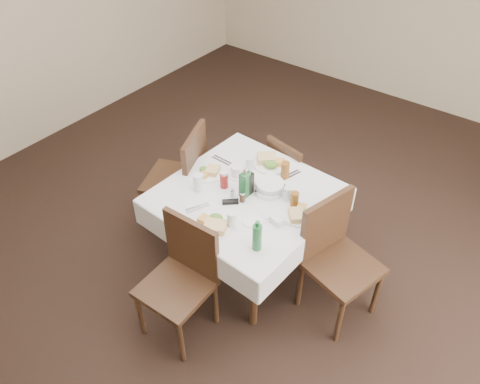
{
  "coord_description": "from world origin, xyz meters",
  "views": [
    {
      "loc": [
        1.64,
        -2.25,
        3.08
      ],
      "look_at": [
        0.01,
        -0.11,
        0.8
      ],
      "focal_mm": 35.0,
      "sensor_mm": 36.0,
      "label": 1
    }
  ],
  "objects": [
    {
      "name": "pepper_shaker",
      "position": [
        0.07,
        -0.15,
        0.81
      ],
      "size": [
        0.04,
        0.04,
        0.09
      ],
      "color": "#422A1A",
      "rests_on": "dining_table"
    },
    {
      "name": "green_bottle",
      "position": [
        0.43,
        -0.47,
        0.87
      ],
      "size": [
        0.06,
        0.06,
        0.24
      ],
      "color": "#1D6330",
      "rests_on": "dining_table"
    },
    {
      "name": "cutlery_w",
      "position": [
        -0.38,
        0.16,
        0.77
      ],
      "size": [
        0.19,
        0.05,
        0.01
      ],
      "color": "silver",
      "rests_on": "dining_table"
    },
    {
      "name": "water_e",
      "position": [
        0.32,
        0.08,
        0.82
      ],
      "size": [
        0.06,
        0.06,
        0.11
      ],
      "color": "silver",
      "rests_on": "dining_table"
    },
    {
      "name": "chair_west",
      "position": [
        -0.69,
        0.0,
        0.58
      ],
      "size": [
        0.62,
        0.62,
        1.01
      ],
      "color": "#312113",
      "rests_on": "ground"
    },
    {
      "name": "coffee_mug",
      "position": [
        -0.15,
        0.07,
        0.81
      ],
      "size": [
        0.13,
        0.13,
        0.1
      ],
      "color": "white",
      "rests_on": "dining_table"
    },
    {
      "name": "water_w",
      "position": [
        -0.29,
        -0.24,
        0.83
      ],
      "size": [
        0.08,
        0.08,
        0.14
      ],
      "color": "silver",
      "rests_on": "dining_table"
    },
    {
      "name": "meal_east",
      "position": [
        0.5,
        -0.03,
        0.78
      ],
      "size": [
        0.26,
        0.26,
        0.06
      ],
      "color": "white",
      "rests_on": "dining_table"
    },
    {
      "name": "room_shell",
      "position": [
        0.0,
        0.0,
        1.71
      ],
      "size": [
        6.04,
        7.04,
        2.8
      ],
      "color": "#C6B896",
      "rests_on": "ground"
    },
    {
      "name": "sunglasses",
      "position": [
        0.01,
        -0.22,
        0.78
      ],
      "size": [
        0.12,
        0.11,
        0.03
      ],
      "color": "black",
      "rests_on": "dining_table"
    },
    {
      "name": "oil_cruet_green",
      "position": [
        0.04,
        -0.08,
        0.88
      ],
      "size": [
        0.06,
        0.06,
        0.26
      ],
      "color": "#1D6330",
      "rests_on": "dining_table"
    },
    {
      "name": "meal_north",
      "position": [
        -0.03,
        0.36,
        0.79
      ],
      "size": [
        0.3,
        0.3,
        0.07
      ],
      "color": "white",
      "rests_on": "dining_table"
    },
    {
      "name": "dining_table",
      "position": [
        0.04,
        -0.06,
        0.67
      ],
      "size": [
        1.29,
        1.29,
        0.76
      ],
      "color": "#312113",
      "rests_on": "ground"
    },
    {
      "name": "meal_west",
      "position": [
        -0.35,
        -0.04,
        0.78
      ],
      "size": [
        0.23,
        0.23,
        0.05
      ],
      "color": "white",
      "rests_on": "dining_table"
    },
    {
      "name": "chair_east",
      "position": [
        0.79,
        -0.0,
        0.57
      ],
      "size": [
        0.58,
        0.58,
        0.99
      ],
      "color": "#312113",
      "rests_on": "ground"
    },
    {
      "name": "ketchup_bottle",
      "position": [
        -0.15,
        -0.09,
        0.83
      ],
      "size": [
        0.06,
        0.06,
        0.14
      ],
      "color": "maroon",
      "rests_on": "dining_table"
    },
    {
      "name": "meal_south",
      "position": [
        0.06,
        -0.49,
        0.79
      ],
      "size": [
        0.29,
        0.29,
        0.06
      ],
      "color": "white",
      "rests_on": "dining_table"
    },
    {
      "name": "iced_tea_a",
      "position": [
        0.16,
        0.3,
        0.83
      ],
      "size": [
        0.07,
        0.07,
        0.14
      ],
      "color": "brown",
      "rests_on": "dining_table"
    },
    {
      "name": "ground_plane",
      "position": [
        0.0,
        0.0,
        0.0
      ],
      "size": [
        7.0,
        7.0,
        0.0
      ],
      "primitive_type": "plane",
      "color": "black"
    },
    {
      "name": "side_plate_b",
      "position": [
        0.25,
        -0.28,
        0.77
      ],
      "size": [
        0.14,
        0.14,
        0.01
      ],
      "color": "white",
      "rests_on": "dining_table"
    },
    {
      "name": "cutlery_e",
      "position": [
        0.41,
        -0.18,
        0.77
      ],
      "size": [
        0.2,
        0.11,
        0.01
      ],
      "color": "silver",
      "rests_on": "dining_table"
    },
    {
      "name": "water_s",
      "position": [
        0.16,
        -0.4,
        0.82
      ],
      "size": [
        0.07,
        0.07,
        0.13
      ],
      "color": "silver",
      "rests_on": "dining_table"
    },
    {
      "name": "oil_cruet_dark",
      "position": [
        0.04,
        -0.03,
        0.86
      ],
      "size": [
        0.06,
        0.06,
        0.24
      ],
      "color": "black",
      "rests_on": "dining_table"
    },
    {
      "name": "sugar_caddy",
      "position": [
        0.4,
        -0.19,
        0.79
      ],
      "size": [
        0.11,
        0.08,
        0.05
      ],
      "color": "white",
      "rests_on": "dining_table"
    },
    {
      "name": "bread_basket",
      "position": [
        0.16,
        0.08,
        0.8
      ],
      "size": [
        0.24,
        0.24,
        0.08
      ],
      "color": "silver",
      "rests_on": "dining_table"
    },
    {
      "name": "chair_north",
      "position": [
        -0.02,
        0.68,
        0.48
      ],
      "size": [
        0.47,
        0.47,
        0.83
      ],
      "color": "#312113",
      "rests_on": "ground"
    },
    {
      "name": "cutlery_s",
      "position": [
        -0.15,
        -0.41,
        0.77
      ],
      "size": [
        0.12,
        0.19,
        0.01
      ],
      "color": "silver",
      "rests_on": "dining_table"
    },
    {
      "name": "chair_south",
      "position": [
        0.04,
        -0.79,
        0.54
      ],
      "size": [
        0.47,
        0.47,
        0.95
      ],
      "color": "#312113",
      "rests_on": "ground"
    },
    {
      "name": "water_n",
      "position": [
        -0.12,
        0.2,
        0.82
      ],
      "size": [
        0.06,
        0.06,
        0.12
      ],
      "color": "silver",
      "rests_on": "dining_table"
    },
    {
      "name": "iced_tea_b",
      "position": [
        0.4,
        0.04,
        0.83
      ],
      "size": [
        0.06,
        0.06,
        0.13
      ],
      "color": "brown",
      "rests_on": "dining_table"
    },
    {
      "name": "side_plate_a",
      "position": [
        -0.2,
        0.18,
        0.77
      ],
      "size": [
        0.17,
        0.17,
        0.01
      ],
      "color": "white",
      "rests_on": "dining_table"
    },
    {
      "name": "salt_shaker",
      "position": [
        -0.03,
        -0.15,
        0.8
      ],
      "size": [
        0.03,
        0.03,
        0.07
      ],
      "color": "white",
      "rests_on": "dining_table"
    },
    {
      "name": "cutlery_n",
      "position": [
        0.19,
        0.34,
        0.77
      ],
      "size": [
        0.09,
        0.19,
        0.01
      ],
      "color": "silver",
      "rests_on": "dining_table"
    }
  ]
}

